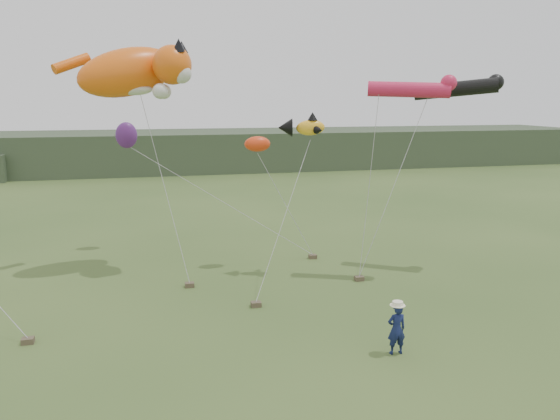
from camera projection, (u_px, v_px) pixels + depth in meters
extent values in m
plane|color=#385123|center=(312.00, 344.00, 16.90)|extent=(120.00, 120.00, 0.00)
cube|color=#2D3D28|center=(193.00, 150.00, 59.39)|extent=(90.00, 12.00, 4.00)
imported|color=#121B46|center=(397.00, 329.00, 16.14)|extent=(0.57, 0.38, 1.55)
cube|color=brown|center=(190.00, 285.00, 22.03)|extent=(0.36, 0.29, 0.19)
cube|color=brown|center=(256.00, 304.00, 19.95)|extent=(0.36, 0.29, 0.19)
cube|color=brown|center=(359.00, 278.00, 22.81)|extent=(0.36, 0.29, 0.19)
cube|color=brown|center=(28.00, 341.00, 16.94)|extent=(0.36, 0.29, 0.19)
cube|color=brown|center=(313.00, 257.00, 25.98)|extent=(0.36, 0.29, 0.19)
ellipsoid|color=#EA5D10|center=(128.00, 72.00, 23.22)|extent=(5.05, 3.31, 2.86)
sphere|color=#EA5D10|center=(172.00, 65.00, 22.71)|extent=(1.63, 1.63, 1.63)
cone|color=black|center=(179.00, 45.00, 22.19)|extent=(0.51, 0.62, 0.61)
cone|color=black|center=(182.00, 47.00, 23.09)|extent=(0.51, 0.59, 0.58)
sphere|color=beige|center=(182.00, 74.00, 22.61)|extent=(0.82, 0.82, 0.82)
ellipsoid|color=beige|center=(133.00, 89.00, 23.15)|extent=(1.59, 0.80, 0.50)
sphere|color=beige|center=(160.00, 91.00, 22.29)|extent=(0.63, 0.63, 0.63)
sphere|color=beige|center=(164.00, 92.00, 23.54)|extent=(0.63, 0.63, 0.63)
cylinder|color=#EA5D10|center=(71.00, 64.00, 23.30)|extent=(1.69, 1.24, 0.98)
ellipsoid|color=yellow|center=(310.00, 128.00, 22.82)|extent=(1.31, 0.76, 0.70)
cone|color=black|center=(285.00, 128.00, 22.83)|extent=(0.75, 0.88, 0.77)
cone|color=black|center=(313.00, 116.00, 22.75)|extent=(0.43, 0.43, 0.34)
cone|color=black|center=(319.00, 130.00, 22.49)|extent=(0.45, 0.48, 0.34)
cone|color=black|center=(313.00, 129.00, 23.31)|extent=(0.45, 0.48, 0.34)
cylinder|color=black|center=(455.00, 89.00, 23.52)|extent=(3.31, 2.37, 0.97)
sphere|color=black|center=(496.00, 82.00, 23.29)|extent=(0.69, 0.69, 0.69)
cylinder|color=#C51D46|center=(409.00, 90.00, 22.16)|extent=(3.29, 1.80, 0.70)
sphere|color=#C51D46|center=(449.00, 83.00, 21.94)|extent=(0.66, 0.66, 0.66)
ellipsoid|color=red|center=(257.00, 144.00, 23.95)|extent=(1.16, 0.67, 0.67)
ellipsoid|color=#52206D|center=(126.00, 135.00, 26.89)|extent=(1.05, 0.70, 1.29)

